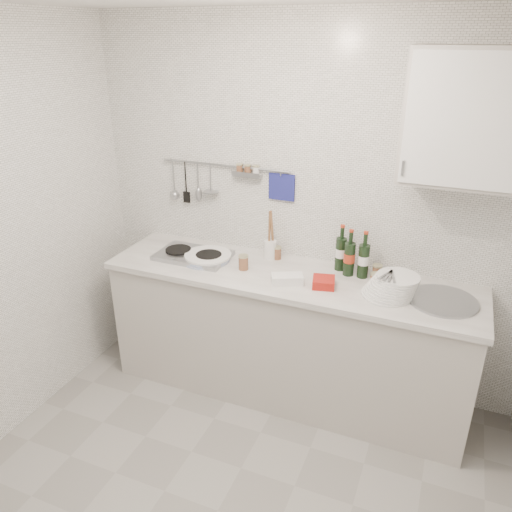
{
  "coord_description": "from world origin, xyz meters",
  "views": [
    {
      "loc": [
        0.91,
        -1.66,
        2.36
      ],
      "look_at": [
        -0.15,
        0.9,
        1.11
      ],
      "focal_mm": 35.0,
      "sensor_mm": 36.0,
      "label": 1
    }
  ],
  "objects_px": {
    "plate_stack_sink": "(392,286)",
    "wall_cabinet": "(464,117)",
    "utensil_crock": "(270,247)",
    "wine_bottles": "(351,252)",
    "plate_stack_hob": "(207,257)"
  },
  "relations": [
    {
      "from": "wine_bottles",
      "to": "utensil_crock",
      "type": "height_order",
      "value": "utensil_crock"
    },
    {
      "from": "wall_cabinet",
      "to": "plate_stack_hob",
      "type": "relative_size",
      "value": 2.04
    },
    {
      "from": "plate_stack_sink",
      "to": "wall_cabinet",
      "type": "bearing_deg",
      "value": 31.57
    },
    {
      "from": "plate_stack_hob",
      "to": "wine_bottles",
      "type": "distance_m",
      "value": 0.98
    },
    {
      "from": "plate_stack_sink",
      "to": "wine_bottles",
      "type": "relative_size",
      "value": 1.06
    },
    {
      "from": "plate_stack_hob",
      "to": "wine_bottles",
      "type": "xyz_separation_m",
      "value": [
        0.96,
        0.17,
        0.13
      ]
    },
    {
      "from": "plate_stack_hob",
      "to": "plate_stack_sink",
      "type": "xyz_separation_m",
      "value": [
        1.25,
        -0.03,
        0.04
      ]
    },
    {
      "from": "utensil_crock",
      "to": "wall_cabinet",
      "type": "bearing_deg",
      "value": -3.7
    },
    {
      "from": "plate_stack_sink",
      "to": "wine_bottles",
      "type": "distance_m",
      "value": 0.36
    },
    {
      "from": "wall_cabinet",
      "to": "plate_stack_hob",
      "type": "distance_m",
      "value": 1.81
    },
    {
      "from": "plate_stack_sink",
      "to": "utensil_crock",
      "type": "distance_m",
      "value": 0.89
    },
    {
      "from": "wall_cabinet",
      "to": "utensil_crock",
      "type": "distance_m",
      "value": 1.45
    },
    {
      "from": "plate_stack_hob",
      "to": "wine_bottles",
      "type": "bearing_deg",
      "value": 9.78
    },
    {
      "from": "plate_stack_sink",
      "to": "utensil_crock",
      "type": "bearing_deg",
      "value": 165.64
    },
    {
      "from": "plate_stack_sink",
      "to": "utensil_crock",
      "type": "xyz_separation_m",
      "value": [
        -0.86,
        0.22,
        0.02
      ]
    }
  ]
}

